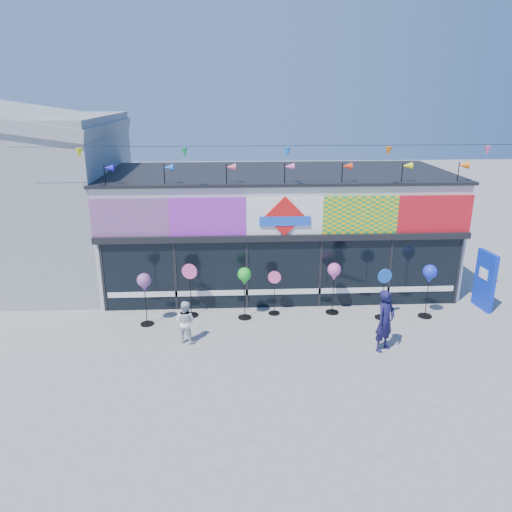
{
  "coord_description": "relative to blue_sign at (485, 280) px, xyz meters",
  "views": [
    {
      "loc": [
        -1.69,
        -11.73,
        6.8
      ],
      "look_at": [
        -0.97,
        2.0,
        2.26
      ],
      "focal_mm": 35.0,
      "sensor_mm": 36.0,
      "label": 1
    }
  ],
  "objects": [
    {
      "name": "ground",
      "position": [
        -6.53,
        -2.99,
        -0.97
      ],
      "size": [
        80.0,
        80.0,
        0.0
      ],
      "primitive_type": "plane",
      "color": "gray",
      "rests_on": "ground"
    },
    {
      "name": "kite_shop",
      "position": [
        -6.53,
        2.96,
        1.08
      ],
      "size": [
        16.0,
        5.7,
        5.31
      ],
      "color": "silver",
      "rests_on": "ground"
    },
    {
      "name": "adult_man",
      "position": [
        -4.07,
        -2.6,
        -0.09
      ],
      "size": [
        0.76,
        0.72,
        1.75
      ],
      "primitive_type": "imported",
      "rotation": [
        0.0,
        0.0,
        0.65
      ],
      "color": "#171441",
      "rests_on": "ground"
    },
    {
      "name": "spinner_0",
      "position": [
        -10.84,
        -0.68,
        0.36
      ],
      "size": [
        0.42,
        0.42,
        1.67
      ],
      "color": "black",
      "rests_on": "ground"
    },
    {
      "name": "spinner_6",
      "position": [
        -2.1,
        -0.57,
        0.42
      ],
      "size": [
        0.44,
        0.44,
        1.74
      ],
      "color": "black",
      "rests_on": "ground"
    },
    {
      "name": "child",
      "position": [
        -9.55,
        -1.84,
        -0.35
      ],
      "size": [
        0.69,
        0.55,
        1.24
      ],
      "primitive_type": "imported",
      "rotation": [
        0.0,
        0.0,
        2.76
      ],
      "color": "white",
      "rests_on": "ground"
    },
    {
      "name": "spinner_1",
      "position": [
        -9.52,
        -0.12,
        -0.05
      ],
      "size": [
        0.49,
        0.45,
        1.75
      ],
      "color": "black",
      "rests_on": "ground"
    },
    {
      "name": "spinner_4",
      "position": [
        -4.99,
        -0.13,
        0.39
      ],
      "size": [
        0.43,
        0.43,
        1.69
      ],
      "color": "black",
      "rests_on": "ground"
    },
    {
      "name": "spinner_3",
      "position": [
        -6.87,
        -0.1,
        -0.2
      ],
      "size": [
        0.41,
        0.37,
        1.45
      ],
      "color": "black",
      "rests_on": "ground"
    },
    {
      "name": "spinner_2",
      "position": [
        -7.83,
        -0.37,
        0.38
      ],
      "size": [
        0.43,
        0.43,
        1.68
      ],
      "color": "black",
      "rests_on": "ground"
    },
    {
      "name": "spinner_5",
      "position": [
        -3.51,
        -0.59,
        -0.1
      ],
      "size": [
        0.46,
        0.42,
        1.64
      ],
      "color": "black",
      "rests_on": "ground"
    },
    {
      "name": "neighbour_building",
      "position": [
        -16.53,
        4.01,
        2.23
      ],
      "size": [
        8.18,
        7.2,
        6.87
      ],
      "color": "#929497",
      "rests_on": "ground"
    },
    {
      "name": "blue_sign",
      "position": [
        0.0,
        0.0,
        0.0
      ],
      "size": [
        0.25,
        0.97,
        1.93
      ],
      "rotation": [
        0.0,
        0.0,
        0.11
      ],
      "color": "#0C2DC2",
      "rests_on": "ground"
    }
  ]
}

